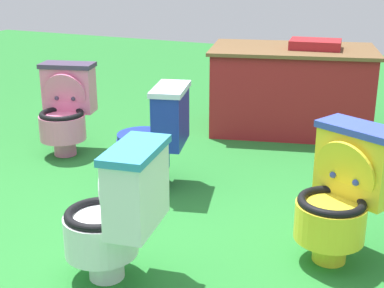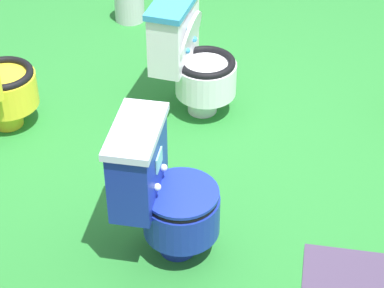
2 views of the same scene
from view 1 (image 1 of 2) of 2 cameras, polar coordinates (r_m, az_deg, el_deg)
The scene contains 6 objects.
ground at distance 3.36m, azimuth -8.45°, elevation -9.08°, with size 14.00×14.00×0.00m, color #26752D.
toilet_blue at distance 3.86m, azimuth -3.78°, elevation 0.82°, with size 0.58×0.52×0.73m.
toilet_pink at distance 4.65m, azimuth -12.87°, elevation 3.60°, with size 0.52×0.58×0.73m.
toilet_white at distance 2.75m, azimuth -7.70°, elevation -6.98°, with size 0.54×0.47×0.73m.
toilet_yellow at distance 3.04m, azimuth 15.21°, elevation -4.89°, with size 0.57×0.62×0.73m.
vendor_table at distance 5.19m, azimuth 10.16°, elevation 5.60°, with size 1.63×1.19×0.85m.
Camera 1 is at (1.64, -2.48, 1.57)m, focal length 51.89 mm.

